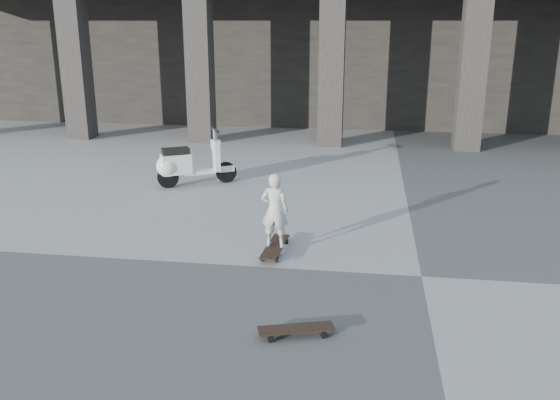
# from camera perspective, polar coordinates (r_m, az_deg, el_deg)

# --- Properties ---
(ground) EXTENTS (90.00, 90.00, 0.00)m
(ground) POSITION_cam_1_polar(r_m,az_deg,el_deg) (8.12, 13.47, -7.16)
(ground) COLOR #4B4B49
(ground) RESTS_ON ground
(colonnade) EXTENTS (28.00, 8.82, 6.00)m
(colonnade) POSITION_cam_1_polar(r_m,az_deg,el_deg) (21.18, 11.04, 15.99)
(colonnade) COLOR black
(colonnade) RESTS_ON ground
(longboard) EXTENTS (0.30, 1.04, 0.10)m
(longboard) POSITION_cam_1_polar(r_m,az_deg,el_deg) (8.65, -0.49, -4.56)
(longboard) COLOR black
(longboard) RESTS_ON ground
(skateboard_spare) EXTENTS (0.84, 0.44, 0.10)m
(skateboard_spare) POSITION_cam_1_polar(r_m,az_deg,el_deg) (6.49, 1.56, -12.36)
(skateboard_spare) COLOR black
(skateboard_spare) RESTS_ON ground
(child) EXTENTS (0.42, 0.29, 1.09)m
(child) POSITION_cam_1_polar(r_m,az_deg,el_deg) (8.46, -0.50, -0.99)
(child) COLOR beige
(child) RESTS_ON longboard
(scooter) EXTENTS (1.50, 0.96, 1.15)m
(scooter) POSITION_cam_1_polar(r_m,az_deg,el_deg) (12.17, -9.31, 3.40)
(scooter) COLOR black
(scooter) RESTS_ON ground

